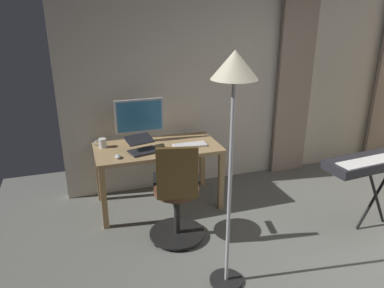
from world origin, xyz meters
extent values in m
cube|color=beige|center=(0.00, -2.70, 1.43)|extent=(5.34, 0.10, 2.86)
cube|color=gray|center=(-0.33, -2.59, 1.19)|extent=(0.50, 0.06, 2.38)
cube|color=tan|center=(1.64, -2.20, 0.71)|extent=(1.38, 0.71, 0.04)
cube|color=tan|center=(0.99, -1.88, 0.34)|extent=(0.06, 0.06, 0.69)
cube|color=tan|center=(2.30, -1.88, 0.34)|extent=(0.06, 0.06, 0.69)
cube|color=tan|center=(0.99, -2.51, 0.34)|extent=(0.06, 0.06, 0.69)
cube|color=tan|center=(2.30, -2.51, 0.34)|extent=(0.06, 0.06, 0.69)
cylinder|color=black|center=(1.63, -1.49, 0.04)|extent=(0.56, 0.56, 0.02)
sphere|color=black|center=(1.38, -1.43, 0.03)|extent=(0.05, 0.05, 0.05)
sphere|color=black|center=(1.50, -1.71, 0.03)|extent=(0.05, 0.05, 0.05)
sphere|color=black|center=(1.80, -1.68, 0.03)|extent=(0.05, 0.05, 0.05)
sphere|color=black|center=(1.86, -1.38, 0.03)|extent=(0.05, 0.05, 0.05)
sphere|color=black|center=(1.60, -1.23, 0.03)|extent=(0.05, 0.05, 0.05)
cylinder|color=black|center=(1.63, -1.49, 0.27)|extent=(0.06, 0.06, 0.46)
cylinder|color=brown|center=(1.63, -1.49, 0.52)|extent=(0.53, 0.53, 0.05)
cube|color=#523D1C|center=(1.67, -1.29, 0.79)|extent=(0.38, 0.13, 0.49)
cube|color=black|center=(1.82, -1.53, 0.66)|extent=(0.09, 0.24, 0.03)
cube|color=black|center=(1.43, -1.44, 0.66)|extent=(0.09, 0.24, 0.03)
cylinder|color=#B7BCC1|center=(1.79, -2.43, 0.73)|extent=(0.18, 0.18, 0.01)
cylinder|color=#B7BCC1|center=(1.79, -2.43, 0.79)|extent=(0.04, 0.04, 0.09)
cube|color=#B7BCC1|center=(1.79, -2.44, 1.03)|extent=(0.55, 0.03, 0.39)
cube|color=teal|center=(1.79, -2.42, 1.03)|extent=(0.51, 0.01, 0.34)
cube|color=white|center=(1.30, -2.08, 0.74)|extent=(0.37, 0.14, 0.02)
cube|color=#232328|center=(1.83, -2.07, 0.74)|extent=(0.33, 0.27, 0.02)
cube|color=#232328|center=(1.85, -2.16, 0.84)|extent=(0.33, 0.26, 0.06)
ellipsoid|color=#B7BCC1|center=(2.11, -1.99, 0.74)|extent=(0.06, 0.10, 0.04)
cylinder|color=white|center=(2.23, -2.36, 0.78)|extent=(0.09, 0.09, 0.10)
torus|color=white|center=(2.28, -2.36, 0.78)|extent=(0.07, 0.01, 0.07)
cylinder|color=black|center=(-0.39, -1.03, 0.36)|extent=(0.40, 0.06, 0.72)
cylinder|color=black|center=(-0.39, -1.03, 0.36)|extent=(0.40, 0.06, 0.72)
cube|color=#232328|center=(-0.39, -1.03, 0.76)|extent=(1.31, 0.42, 0.09)
cylinder|color=black|center=(1.42, -0.73, 0.01)|extent=(0.28, 0.28, 0.02)
cylinder|color=#A5A5A8|center=(1.42, -0.73, 0.86)|extent=(0.03, 0.03, 1.72)
cone|color=beige|center=(1.42, -0.73, 1.82)|extent=(0.33, 0.33, 0.20)
camera|label=1|loc=(2.47, 1.55, 2.16)|focal=34.01mm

